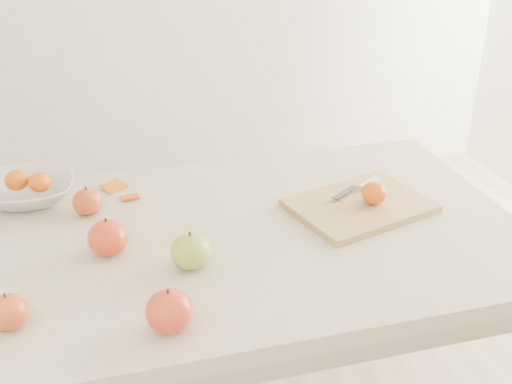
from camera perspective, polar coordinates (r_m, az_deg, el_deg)
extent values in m
cube|color=beige|center=(1.50, 0.51, -3.89)|extent=(1.20, 0.80, 0.04)
cylinder|color=#BCAA8E|center=(1.96, -18.06, -10.36)|extent=(0.06, 0.06, 0.71)
cylinder|color=#BCAA8E|center=(2.15, 11.96, -5.90)|extent=(0.06, 0.06, 0.71)
cube|color=tan|center=(1.59, 9.21, -1.21)|extent=(0.37, 0.31, 0.02)
ellipsoid|color=#D35D07|center=(1.58, 10.45, -0.07)|extent=(0.06, 0.06, 0.05)
imported|color=silver|center=(1.70, -19.55, 0.17)|extent=(0.23, 0.23, 0.06)
ellipsoid|color=#C94F07|center=(1.70, -20.50, 0.99)|extent=(0.06, 0.06, 0.05)
ellipsoid|color=#D74107|center=(1.68, -18.68, 0.81)|extent=(0.06, 0.06, 0.05)
cube|color=#CD5C0E|center=(1.71, -12.48, 0.36)|extent=(0.07, 0.07, 0.01)
cube|color=#C5490D|center=(1.65, -11.13, -0.52)|extent=(0.05, 0.04, 0.01)
cube|color=silver|center=(1.67, 10.10, 0.72)|extent=(0.07, 0.06, 0.01)
cube|color=#3A3D42|center=(1.61, 7.92, -0.02)|extent=(0.09, 0.07, 0.00)
ellipsoid|color=olive|center=(1.34, -5.80, -5.26)|extent=(0.09, 0.09, 0.08)
ellipsoid|color=maroon|center=(1.59, -14.75, -0.83)|extent=(0.07, 0.07, 0.07)
ellipsoid|color=#9A0405|center=(1.42, -13.04, -3.97)|extent=(0.09, 0.09, 0.08)
ellipsoid|color=maroon|center=(1.18, -7.70, -10.45)|extent=(0.09, 0.09, 0.08)
ellipsoid|color=#A51D11|center=(1.26, -21.15, -9.91)|extent=(0.07, 0.07, 0.07)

